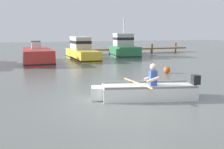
{
  "coord_description": "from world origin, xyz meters",
  "views": [
    {
      "loc": [
        -3.41,
        -6.57,
        2.19
      ],
      "look_at": [
        0.49,
        2.65,
        0.55
      ],
      "focal_mm": 40.47,
      "sensor_mm": 36.0,
      "label": 1
    }
  ],
  "objects_px": {
    "rowboat_with_person": "(146,91)",
    "mooring_buoy": "(167,70)",
    "moored_boat_yellow": "(81,51)",
    "moored_boat_red": "(37,56)",
    "moored_boat_green": "(124,48)"
  },
  "relations": [
    {
      "from": "moored_boat_red",
      "to": "mooring_buoy",
      "type": "xyz_separation_m",
      "value": [
        6.02,
        -8.08,
        -0.31
      ]
    },
    {
      "from": "moored_boat_green",
      "to": "mooring_buoy",
      "type": "height_order",
      "value": "moored_boat_green"
    },
    {
      "from": "rowboat_with_person",
      "to": "mooring_buoy",
      "type": "height_order",
      "value": "rowboat_with_person"
    },
    {
      "from": "moored_boat_red",
      "to": "mooring_buoy",
      "type": "height_order",
      "value": "moored_boat_red"
    },
    {
      "from": "moored_boat_yellow",
      "to": "moored_boat_green",
      "type": "relative_size",
      "value": 1.22
    },
    {
      "from": "rowboat_with_person",
      "to": "moored_boat_red",
      "type": "xyz_separation_m",
      "value": [
        -2.14,
        12.38,
        0.25
      ]
    },
    {
      "from": "rowboat_with_person",
      "to": "moored_boat_yellow",
      "type": "distance_m",
      "value": 13.44
    },
    {
      "from": "moored_boat_green",
      "to": "moored_boat_yellow",
      "type": "bearing_deg",
      "value": -167.35
    },
    {
      "from": "rowboat_with_person",
      "to": "moored_boat_yellow",
      "type": "relative_size",
      "value": 0.62
    },
    {
      "from": "rowboat_with_person",
      "to": "mooring_buoy",
      "type": "relative_size",
      "value": 9.84
    },
    {
      "from": "moored_boat_green",
      "to": "rowboat_with_person",
      "type": "bearing_deg",
      "value": -112.76
    },
    {
      "from": "rowboat_with_person",
      "to": "moored_boat_yellow",
      "type": "bearing_deg",
      "value": 83.2
    },
    {
      "from": "moored_boat_green",
      "to": "mooring_buoy",
      "type": "bearing_deg",
      "value": -102.06
    },
    {
      "from": "mooring_buoy",
      "to": "moored_boat_red",
      "type": "bearing_deg",
      "value": 126.67
    },
    {
      "from": "rowboat_with_person",
      "to": "moored_boat_red",
      "type": "distance_m",
      "value": 12.57
    }
  ]
}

